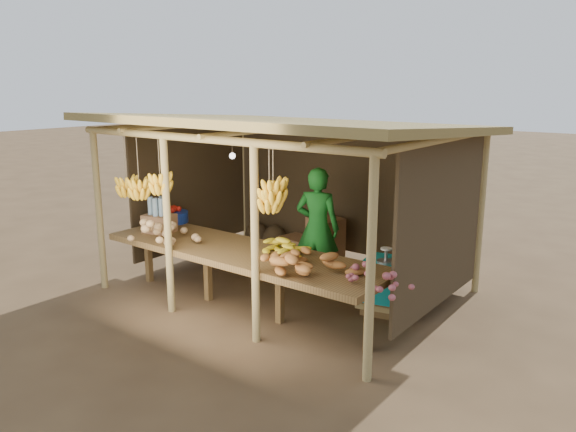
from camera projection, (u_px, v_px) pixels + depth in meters
The scene contains 13 objects.
ground at pixel (288, 289), 7.82m from camera, with size 60.00×60.00×0.00m, color brown.
stall_structure at pixel (278, 154), 7.31m from camera, with size 4.70×3.50×2.43m.
counter at pixel (241, 255), 6.91m from camera, with size 3.90×1.05×0.80m.
potato_heap at pixel (163, 227), 7.27m from camera, with size 1.06×0.63×0.37m, color tan, non-canonical shape.
sweet_potato_heap at pixel (302, 257), 6.03m from camera, with size 1.07×0.64×0.36m, color #AC692C, non-canonical shape.
onion_heap at pixel (370, 270), 5.59m from camera, with size 0.79×0.47×0.36m, color #A55058, non-canonical shape.
banana_pile at pixel (283, 241), 6.64m from camera, with size 0.62×0.37×0.35m, color yellow, non-canonical shape.
tomato_basin at pixel (173, 216), 8.26m from camera, with size 0.46×0.46×0.24m.
bottle_box at pixel (159, 219), 7.69m from camera, with size 0.45×0.39×0.50m.
vendor at pixel (317, 228), 7.75m from camera, with size 0.62×0.41×1.70m, color #187021.
tarp_crate at pixel (392, 285), 6.97m from camera, with size 0.83×0.76×0.86m.
carton_stack at pixel (316, 245), 8.75m from camera, with size 1.10×0.48×0.78m.
burlap_sacks at pixel (265, 237), 9.51m from camera, with size 0.82×0.43×0.58m.
Camera 1 is at (4.47, -5.87, 2.79)m, focal length 35.00 mm.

